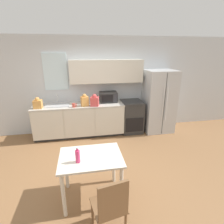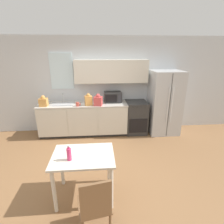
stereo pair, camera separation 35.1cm
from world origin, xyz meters
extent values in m
plane|color=olive|center=(0.00, 0.00, 0.00)|extent=(12.00, 12.00, 0.00)
cube|color=silver|center=(0.00, 2.01, 1.35)|extent=(12.00, 0.06, 2.70)
cube|color=silver|center=(-0.84, 1.97, 1.77)|extent=(0.62, 0.04, 0.98)
cube|color=beige|center=(0.53, 1.82, 1.77)|extent=(2.00, 0.32, 0.61)
cube|color=#333333|center=(-0.28, 1.68, 0.04)|extent=(2.43, 0.59, 0.08)
cube|color=beige|center=(-0.28, 1.65, 0.48)|extent=(2.43, 0.65, 0.80)
cube|color=beige|center=(-1.09, 1.33, 0.48)|extent=(0.79, 0.01, 0.78)
cube|color=beige|center=(-0.28, 1.33, 0.48)|extent=(0.79, 0.01, 0.78)
cube|color=beige|center=(0.53, 1.33, 0.48)|extent=(0.79, 0.01, 0.78)
cube|color=beige|center=(-0.28, 1.65, 0.90)|extent=(2.45, 0.67, 0.03)
cube|color=#2D2D2D|center=(1.24, 1.66, 0.47)|extent=(0.59, 0.64, 0.93)
cube|color=black|center=(1.24, 1.33, 0.33)|extent=(0.51, 0.01, 0.41)
cylinder|color=#262626|center=(1.08, 1.33, 0.88)|extent=(0.03, 0.02, 0.03)
cylinder|color=#262626|center=(1.18, 1.33, 0.88)|extent=(0.03, 0.02, 0.03)
cylinder|color=#262626|center=(1.30, 1.33, 0.88)|extent=(0.03, 0.02, 0.03)
cylinder|color=#262626|center=(1.41, 1.33, 0.88)|extent=(0.03, 0.02, 0.03)
cube|color=silver|center=(2.04, 1.61, 0.90)|extent=(0.83, 0.73, 1.80)
cube|color=#3F3F3F|center=(2.04, 1.24, 0.90)|extent=(0.01, 0.01, 1.74)
cylinder|color=silver|center=(1.99, 1.22, 0.93)|extent=(0.02, 0.02, 0.99)
cylinder|color=silver|center=(2.09, 1.22, 0.93)|extent=(0.02, 0.02, 0.99)
cube|color=#B7BABC|center=(-0.84, 1.65, 0.92)|extent=(0.62, 0.38, 0.02)
cylinder|color=silver|center=(-0.84, 1.81, 1.06)|extent=(0.02, 0.02, 0.25)
cylinder|color=silver|center=(-0.84, 1.74, 1.17)|extent=(0.02, 0.14, 0.02)
cube|color=#282828|center=(0.57, 1.77, 1.06)|extent=(0.48, 0.35, 0.29)
cube|color=black|center=(0.51, 1.59, 1.06)|extent=(0.31, 0.01, 0.21)
cube|color=#2D2D33|center=(0.74, 1.59, 1.06)|extent=(0.10, 0.01, 0.23)
cylinder|color=#BF4C3F|center=(-0.40, 1.43, 0.97)|extent=(0.09, 0.09, 0.10)
torus|color=#BF4C3F|center=(-0.33, 1.43, 0.97)|extent=(0.02, 0.08, 0.08)
cube|color=#DB994C|center=(-0.11, 1.50, 1.04)|extent=(0.22, 0.19, 0.25)
sphere|color=#DB994C|center=(-0.11, 1.50, 1.19)|extent=(0.12, 0.12, 0.10)
cube|color=#DB994C|center=(-1.29, 1.51, 1.02)|extent=(0.21, 0.18, 0.21)
sphere|color=#DB994C|center=(-1.29, 1.51, 1.15)|extent=(0.12, 0.12, 0.11)
cube|color=#D14C4C|center=(0.15, 1.46, 1.03)|extent=(0.25, 0.22, 0.24)
sphere|color=#D14C4C|center=(0.15, 1.46, 1.18)|extent=(0.14, 0.14, 0.12)
cube|color=beige|center=(-0.11, -0.70, 0.76)|extent=(0.96, 0.70, 0.03)
cylinder|color=beige|center=(-0.52, -0.99, 0.37)|extent=(0.06, 0.06, 0.74)
cylinder|color=beige|center=(0.31, -0.99, 0.37)|extent=(0.06, 0.06, 0.74)
cylinder|color=beige|center=(-0.52, -0.41, 0.37)|extent=(0.06, 0.06, 0.74)
cylinder|color=beige|center=(0.31, -0.41, 0.37)|extent=(0.06, 0.06, 0.74)
cube|color=brown|center=(0.06, -1.33, 0.44)|extent=(0.47, 0.47, 0.02)
cube|color=brown|center=(0.09, -1.51, 0.69)|extent=(0.37, 0.10, 0.48)
cylinder|color=brown|center=(-0.14, -1.19, 0.21)|extent=(0.03, 0.03, 0.43)
cylinder|color=brown|center=(0.20, -1.13, 0.21)|extent=(0.03, 0.03, 0.43)
cylinder|color=#DB386B|center=(-0.30, -0.81, 0.87)|extent=(0.07, 0.07, 0.19)
cylinder|color=#DB386B|center=(-0.30, -0.81, 0.98)|extent=(0.03, 0.03, 0.04)
cylinder|color=white|center=(-0.30, -0.81, 1.01)|extent=(0.04, 0.04, 0.02)
camera|label=1|loc=(-0.20, -3.01, 2.29)|focal=28.00mm
camera|label=2|loc=(0.15, -3.06, 2.29)|focal=28.00mm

